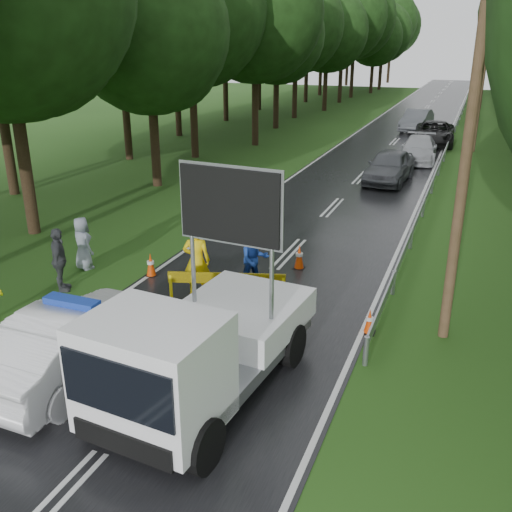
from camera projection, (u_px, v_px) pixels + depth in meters
The scene contains 22 objects.
ground at pixel (212, 336), 13.75m from camera, with size 160.00×160.00×0.00m, color #214714.
road at pixel (395, 142), 39.91m from camera, with size 7.00×140.00×0.02m, color black.
guardrail at pixel (451, 138), 38.19m from camera, with size 0.12×60.06×0.70m.
utility_pole_near at pixel (471, 122), 11.95m from camera, with size 1.40×0.24×10.00m.
utility_pole_mid at pixel (484, 68), 34.63m from camera, with size 1.40×0.24×10.00m.
utility_pole_far at pixel (486, 57), 57.31m from camera, with size 1.40×0.24×10.00m.
police_sedan at pixel (77, 340), 11.90m from camera, with size 1.83×4.90×1.76m.
work_truck at pixel (196, 349), 10.80m from camera, with size 2.93×5.72×4.40m.
barrier at pixel (227, 284), 14.34m from camera, with size 2.85×0.94×1.23m.
officer at pixel (197, 261), 15.59m from camera, with size 0.75×0.49×2.05m, color yellow.
civilian at pixel (254, 259), 16.08m from camera, with size 0.86×0.67×1.76m, color navy.
bystander_mid at pixel (59, 260), 15.91m from camera, with size 1.08×0.45×1.85m, color #404348.
bystander_right at pixel (83, 243), 17.50m from camera, with size 0.81×0.53×1.66m, color gray.
queue_car_first at pixel (389, 166), 28.31m from camera, with size 1.90×4.71×1.61m, color #404247.
queue_car_second at pixel (419, 149), 33.31m from camera, with size 1.99×4.89×1.42m, color #A9AAB1.
queue_car_third at pixel (434, 133), 38.41m from camera, with size 2.60×5.64×1.57m, color black.
queue_car_fourth at pixel (417, 120), 44.30m from camera, with size 1.73×4.97×1.64m, color #44464C.
cone_near_left at pixel (96, 321), 13.60m from camera, with size 0.38×0.38×0.81m.
cone_center at pixel (224, 295), 15.20m from camera, with size 0.31×0.31×0.66m.
cone_far at pixel (299, 257), 17.65m from camera, with size 0.37×0.37×0.78m.
cone_left_mid at pixel (151, 265), 17.10m from camera, with size 0.35×0.35×0.73m.
cone_right at pixel (369, 321), 13.77m from camera, with size 0.30×0.30×0.64m.
Camera 1 is at (5.37, -10.97, 6.68)m, focal length 40.00 mm.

